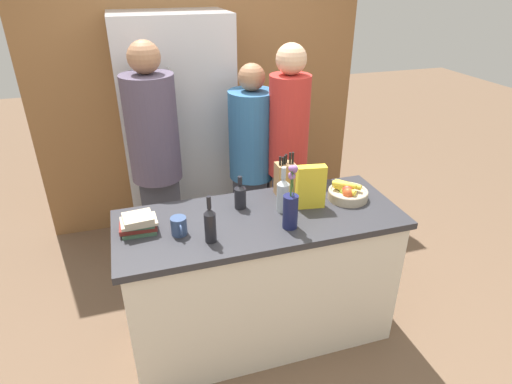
{
  "coord_description": "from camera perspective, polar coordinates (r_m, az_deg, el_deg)",
  "views": [
    {
      "loc": [
        -0.66,
        -2.03,
        2.17
      ],
      "look_at": [
        0.0,
        0.08,
        1.02
      ],
      "focal_mm": 30.0,
      "sensor_mm": 36.0,
      "label": 1
    }
  ],
  "objects": [
    {
      "name": "bottle_vinegar",
      "position": [
        2.5,
        3.62,
        -0.25
      ],
      "size": [
        0.07,
        0.07,
        0.28
      ],
      "color": "#B2BCC1",
      "rests_on": "kitchen_island"
    },
    {
      "name": "book_stack",
      "position": [
        2.41,
        -15.37,
        -4.08
      ],
      "size": [
        0.21,
        0.16,
        0.1
      ],
      "color": "#3D6047",
      "rests_on": "kitchen_island"
    },
    {
      "name": "fruit_bowl",
      "position": [
        2.72,
        12.09,
        -0.08
      ],
      "size": [
        0.25,
        0.25,
        0.11
      ],
      "color": "tan",
      "rests_on": "kitchen_island"
    },
    {
      "name": "ground_plane",
      "position": [
        3.05,
        0.49,
        -17.93
      ],
      "size": [
        14.0,
        14.0,
        0.0
      ],
      "primitive_type": "plane",
      "color": "brown"
    },
    {
      "name": "cereal_box",
      "position": [
        2.55,
        7.31,
        0.68
      ],
      "size": [
        0.18,
        0.09,
        0.27
      ],
      "color": "yellow",
      "rests_on": "kitchen_island"
    },
    {
      "name": "kitchen_island",
      "position": [
        2.74,
        0.53,
        -11.33
      ],
      "size": [
        1.67,
        0.67,
        0.9
      ],
      "color": "silver",
      "rests_on": "ground_plane"
    },
    {
      "name": "person_in_blue",
      "position": [
        3.2,
        -0.54,
        4.27
      ],
      "size": [
        0.34,
        0.34,
        1.61
      ],
      "rotation": [
        0.0,
        0.0,
        -0.48
      ],
      "color": "#383842",
      "rests_on": "ground_plane"
    },
    {
      "name": "bottle_oil",
      "position": [
        2.23,
        -6.14,
        -4.25
      ],
      "size": [
        0.06,
        0.06,
        0.27
      ],
      "color": "black",
      "rests_on": "kitchen_island"
    },
    {
      "name": "person_in_red_tee",
      "position": [
        3.09,
        4.27,
        5.43
      ],
      "size": [
        0.28,
        0.28,
        1.76
      ],
      "rotation": [
        0.0,
        0.0,
        -0.34
      ],
      "color": "#383842",
      "rests_on": "ground_plane"
    },
    {
      "name": "coffee_mug",
      "position": [
        2.34,
        -10.23,
        -4.51
      ],
      "size": [
        0.09,
        0.13,
        0.1
      ],
      "color": "#334770",
      "rests_on": "kitchen_island"
    },
    {
      "name": "bottle_wine",
      "position": [
        2.54,
        -2.12,
        -0.47
      ],
      "size": [
        0.07,
        0.07,
        0.21
      ],
      "color": "black",
      "rests_on": "kitchen_island"
    },
    {
      "name": "knife_block",
      "position": [
        2.69,
        3.88,
        1.8
      ],
      "size": [
        0.12,
        0.1,
        0.29
      ],
      "color": "#A87A4C",
      "rests_on": "kitchen_island"
    },
    {
      "name": "person_at_sink",
      "position": [
        3.05,
        -13.23,
        4.46
      ],
      "size": [
        0.35,
        0.35,
        1.79
      ],
      "rotation": [
        0.0,
        0.0,
        0.01
      ],
      "color": "#383842",
      "rests_on": "ground_plane"
    },
    {
      "name": "flower_vase",
      "position": [
        2.33,
        4.64,
        -1.89
      ],
      "size": [
        0.08,
        0.08,
        0.38
      ],
      "color": "#191E4C",
      "rests_on": "kitchen_island"
    },
    {
      "name": "back_wall_wood",
      "position": [
        3.91,
        -7.36,
        14.44
      ],
      "size": [
        2.87,
        0.12,
        2.6
      ],
      "color": "olive",
      "rests_on": "ground_plane"
    },
    {
      "name": "refrigerator",
      "position": [
        3.63,
        -10.28,
        7.44
      ],
      "size": [
        0.87,
        0.62,
        1.9
      ],
      "color": "#B7B7BC",
      "rests_on": "ground_plane"
    }
  ]
}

